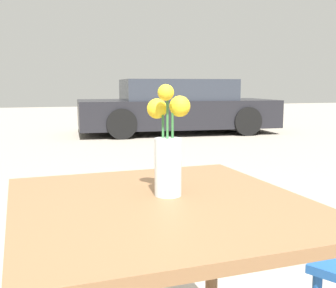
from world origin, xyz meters
The scene contains 3 objects.
table_front centered at (0.00, 0.00, 0.62)m, with size 0.84×0.90×0.72m.
flower_vase centered at (0.04, 0.05, 0.85)m, with size 0.12×0.12×0.32m.
parked_car centered at (2.66, 7.66, 0.56)m, with size 4.36×2.07×1.17m.
Camera 1 is at (-0.33, -1.10, 1.04)m, focal length 45.00 mm.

